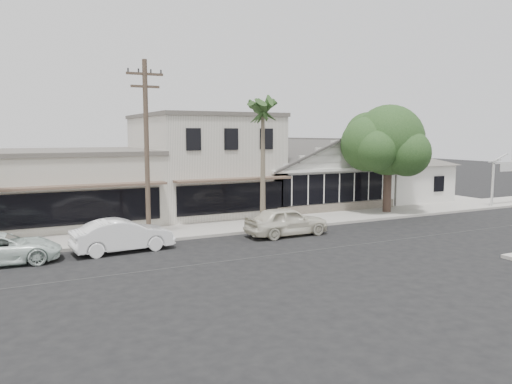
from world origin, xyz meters
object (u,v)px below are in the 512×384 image
utility_pole (147,147)px  shade_tree (386,142)px  car_0 (287,221)px  car_1 (123,235)px  car_2 (2,249)px  arch_sign (512,164)px

utility_pole → shade_tree: utility_pole is taller
car_0 → car_1: 8.61m
car_1 → car_0: bearing=-96.2°
car_0 → shade_tree: bearing=-71.4°
car_2 → utility_pole: bearing=-75.4°
utility_pole → shade_tree: size_ratio=1.22×
utility_pole → shade_tree: (16.75, 1.81, 0.06)m
arch_sign → car_2: bearing=-177.5°
utility_pole → car_0: (7.02, -1.66, -4.01)m
car_2 → car_1: bearing=-87.4°
utility_pole → car_2: bearing=-168.0°
shade_tree → car_1: bearing=-170.1°
arch_sign → car_1: 29.12m
arch_sign → car_2: (-33.98, -1.49, -2.51)m
car_0 → car_2: car_0 is taller
car_0 → car_1: size_ratio=1.00×
arch_sign → car_1: arch_sign is taller
car_2 → shade_tree: size_ratio=0.64×
car_1 → car_2: 5.00m
utility_pole → car_0: 8.26m
arch_sign → shade_tree: size_ratio=0.56×
arch_sign → car_1: (-28.98, -1.49, -2.41)m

